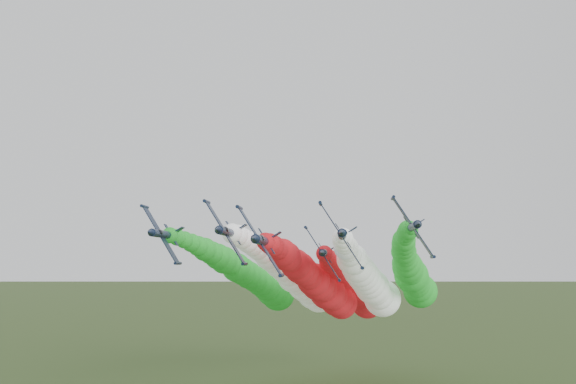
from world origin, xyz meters
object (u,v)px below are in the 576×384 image
at_px(jet_inner_right, 369,282).
at_px(jet_trail, 355,290).
at_px(jet_lead, 321,286).
at_px(jet_inner_left, 299,281).
at_px(jet_outer_right, 413,275).
at_px(jet_outer_left, 255,279).

xyz_separation_m(jet_inner_right, jet_trail, (-3.18, 19.80, -2.64)).
bearing_deg(jet_inner_right, jet_lead, -151.03).
bearing_deg(jet_inner_left, jet_lead, -55.86).
bearing_deg(jet_outer_right, jet_lead, -146.68).
relative_size(jet_outer_right, jet_trail, 1.00).
bearing_deg(jet_outer_left, jet_lead, -39.90).
distance_m(jet_lead, jet_outer_left, 23.44).
distance_m(jet_lead, jet_inner_left, 10.19).
bearing_deg(jet_inner_right, jet_inner_left, 172.81).
height_order(jet_inner_left, jet_inner_right, jet_inner_left).
height_order(jet_outer_left, jet_outer_right, jet_outer_right).
bearing_deg(jet_trail, jet_outer_right, -37.93).
bearing_deg(jet_inner_left, jet_outer_right, 12.80).
distance_m(jet_lead, jet_outer_right, 27.06).
height_order(jet_outer_left, jet_trail, jet_outer_left).
bearing_deg(jet_lead, jet_outer_left, 140.10).
xyz_separation_m(jet_outer_right, jet_trail, (-14.42, 11.24, -4.14)).
bearing_deg(jet_inner_left, jet_inner_right, -7.19).
height_order(jet_inner_right, jet_outer_right, jet_outer_right).
height_order(jet_inner_right, jet_outer_left, jet_outer_left).
bearing_deg(jet_inner_left, jet_outer_left, 151.64).
distance_m(jet_inner_left, jet_trail, 22.61).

